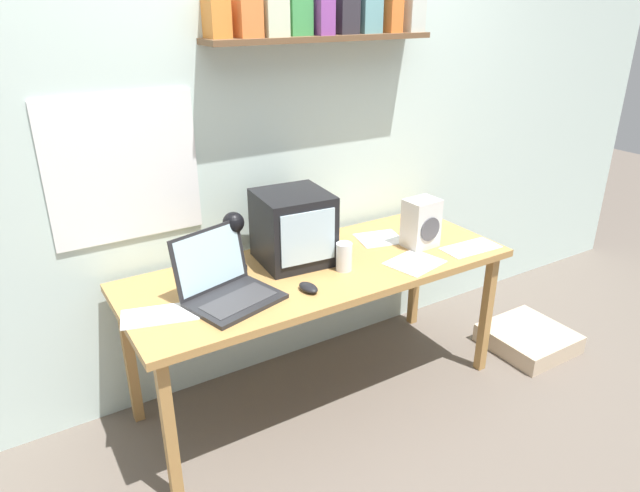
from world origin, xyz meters
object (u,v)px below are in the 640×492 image
object	(u,v)px
loose_paper_near_laptop	(160,315)
floor_cushion	(528,339)
computer_mouse	(308,288)
loose_paper_near_monitor	(415,263)
printed_handout	(379,239)
crt_monitor	(293,227)
desk_lamp	(233,236)
laptop	(224,283)
open_notebook	(471,248)
space_heater	(421,223)
corner_desk	(320,277)
juice_glass	(344,258)

from	to	relation	value
loose_paper_near_laptop	floor_cushion	bearing A→B (deg)	-6.50
computer_mouse	loose_paper_near_monitor	size ratio (longest dim) A/B	0.40
printed_handout	loose_paper_near_monitor	bearing A→B (deg)	-96.43
crt_monitor	desk_lamp	world-z (taller)	crt_monitor
laptop	open_notebook	distance (m)	1.24
laptop	loose_paper_near_monitor	xyz separation A→B (m)	(0.88, -0.15, -0.07)
space_heater	computer_mouse	distance (m)	0.73
laptop	crt_monitor	bearing A→B (deg)	6.35
computer_mouse	printed_handout	bearing A→B (deg)	26.21
desk_lamp	loose_paper_near_laptop	bearing A→B (deg)	-153.77
corner_desk	computer_mouse	bearing A→B (deg)	-132.97
printed_handout	corner_desk	bearing A→B (deg)	-165.34
laptop	open_notebook	bearing A→B (deg)	-23.53
crt_monitor	juice_glass	world-z (taller)	crt_monitor
desk_lamp	open_notebook	world-z (taller)	desk_lamp
printed_handout	floor_cushion	xyz separation A→B (m)	(0.80, -0.39, -0.66)
laptop	loose_paper_near_laptop	xyz separation A→B (m)	(-0.27, -0.00, -0.07)
laptop	loose_paper_near_monitor	size ratio (longest dim) A/B	1.51
crt_monitor	open_notebook	distance (m)	0.89
printed_handout	space_heater	bearing A→B (deg)	-55.75
printed_handout	desk_lamp	bearing A→B (deg)	178.55
open_notebook	floor_cushion	distance (m)	0.82
printed_handout	open_notebook	bearing A→B (deg)	-46.55
space_heater	juice_glass	bearing A→B (deg)	-178.91
corner_desk	laptop	world-z (taller)	laptop
crt_monitor	open_notebook	bearing A→B (deg)	-17.64
printed_handout	loose_paper_near_laptop	distance (m)	1.20
crt_monitor	laptop	size ratio (longest dim) A/B	0.83
corner_desk	printed_handout	size ratio (longest dim) A/B	6.97
corner_desk	computer_mouse	xyz separation A→B (m)	(-0.17, -0.18, 0.07)
open_notebook	loose_paper_near_monitor	size ratio (longest dim) A/B	1.07
crt_monitor	loose_paper_near_laptop	size ratio (longest dim) A/B	1.08
desk_lamp	juice_glass	world-z (taller)	desk_lamp
space_heater	floor_cushion	size ratio (longest dim) A/B	0.56
corner_desk	juice_glass	world-z (taller)	juice_glass
juice_glass	computer_mouse	distance (m)	0.26
corner_desk	space_heater	size ratio (longest dim) A/B	7.50
computer_mouse	open_notebook	xyz separation A→B (m)	(0.91, -0.04, -0.01)
crt_monitor	desk_lamp	size ratio (longest dim) A/B	1.17
juice_glass	printed_handout	size ratio (longest dim) A/B	0.50
crt_monitor	corner_desk	bearing A→B (deg)	-54.06
space_heater	printed_handout	distance (m)	0.24
printed_handout	open_notebook	distance (m)	0.45
laptop	floor_cushion	bearing A→B (deg)	-23.37
juice_glass	loose_paper_near_monitor	xyz separation A→B (m)	(0.32, -0.11, -0.06)
desk_lamp	computer_mouse	size ratio (longest dim) A/B	2.67
corner_desk	floor_cushion	size ratio (longest dim) A/B	4.17
desk_lamp	space_heater	distance (m)	0.93
computer_mouse	printed_handout	distance (m)	0.67
loose_paper_near_laptop	laptop	bearing A→B (deg)	0.26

